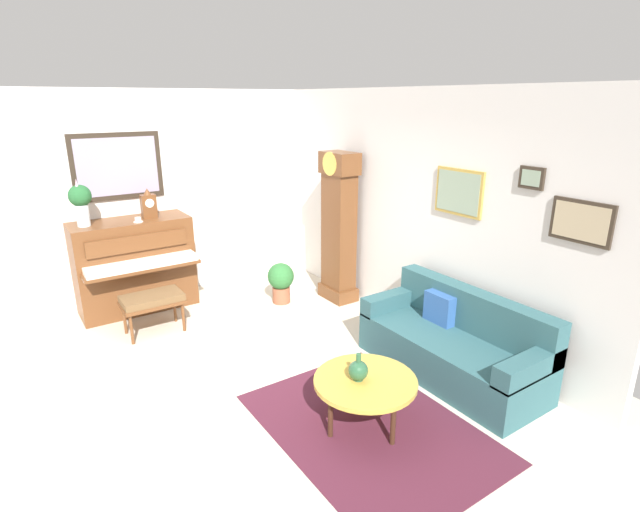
{
  "coord_description": "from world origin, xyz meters",
  "views": [
    {
      "loc": [
        4.1,
        -1.67,
        2.68
      ],
      "look_at": [
        -0.03,
        1.12,
        1.07
      ],
      "focal_mm": 27.45,
      "sensor_mm": 36.0,
      "label": 1
    }
  ],
  "objects_px": {
    "mantel_clock": "(149,205)",
    "teacup": "(138,220)",
    "grandfather_clock": "(339,232)",
    "piano_bench": "(152,301)",
    "potted_plant": "(281,280)",
    "couch": "(454,344)",
    "green_jug": "(358,370)",
    "piano": "(135,265)",
    "coffee_table": "(365,382)",
    "flower_vase": "(80,200)"
  },
  "relations": [
    {
      "from": "piano",
      "to": "piano_bench",
      "type": "bearing_deg",
      "value": -2.53
    },
    {
      "from": "piano_bench",
      "to": "flower_vase",
      "type": "xyz_separation_m",
      "value": [
        -0.82,
        -0.49,
        1.12
      ]
    },
    {
      "from": "grandfather_clock",
      "to": "couch",
      "type": "bearing_deg",
      "value": -4.73
    },
    {
      "from": "grandfather_clock",
      "to": "green_jug",
      "type": "bearing_deg",
      "value": -32.64
    },
    {
      "from": "mantel_clock",
      "to": "potted_plant",
      "type": "bearing_deg",
      "value": 58.09
    },
    {
      "from": "teacup",
      "to": "mantel_clock",
      "type": "bearing_deg",
      "value": 130.11
    },
    {
      "from": "green_jug",
      "to": "couch",
      "type": "bearing_deg",
      "value": 93.94
    },
    {
      "from": "mantel_clock",
      "to": "teacup",
      "type": "bearing_deg",
      "value": -49.89
    },
    {
      "from": "couch",
      "to": "piano_bench",
      "type": "bearing_deg",
      "value": -139.17
    },
    {
      "from": "couch",
      "to": "teacup",
      "type": "relative_size",
      "value": 16.38
    },
    {
      "from": "piano",
      "to": "coffee_table",
      "type": "xyz_separation_m",
      "value": [
        3.56,
        0.97,
        -0.23
      ]
    },
    {
      "from": "piano_bench",
      "to": "green_jug",
      "type": "xyz_separation_m",
      "value": [
        2.7,
        0.95,
        0.09
      ]
    },
    {
      "from": "mantel_clock",
      "to": "flower_vase",
      "type": "relative_size",
      "value": 0.66
    },
    {
      "from": "potted_plant",
      "to": "teacup",
      "type": "bearing_deg",
      "value": -114.29
    },
    {
      "from": "mantel_clock",
      "to": "couch",
      "type": "bearing_deg",
      "value": 29.77
    },
    {
      "from": "coffee_table",
      "to": "potted_plant",
      "type": "distance_m",
      "value": 2.76
    },
    {
      "from": "green_jug",
      "to": "piano",
      "type": "bearing_deg",
      "value": -165.45
    },
    {
      "from": "piano",
      "to": "teacup",
      "type": "xyz_separation_m",
      "value": [
        0.16,
        0.07,
        0.62
      ]
    },
    {
      "from": "grandfather_clock",
      "to": "potted_plant",
      "type": "bearing_deg",
      "value": -113.46
    },
    {
      "from": "couch",
      "to": "potted_plant",
      "type": "relative_size",
      "value": 3.39
    },
    {
      "from": "grandfather_clock",
      "to": "green_jug",
      "type": "xyz_separation_m",
      "value": [
        2.32,
        -1.49,
        -0.46
      ]
    },
    {
      "from": "couch",
      "to": "green_jug",
      "type": "height_order",
      "value": "couch"
    },
    {
      "from": "couch",
      "to": "potted_plant",
      "type": "xyz_separation_m",
      "value": [
        -2.55,
        -0.55,
        0.01
      ]
    },
    {
      "from": "coffee_table",
      "to": "mantel_clock",
      "type": "relative_size",
      "value": 2.32
    },
    {
      "from": "couch",
      "to": "mantel_clock",
      "type": "height_order",
      "value": "mantel_clock"
    },
    {
      "from": "piano",
      "to": "coffee_table",
      "type": "relative_size",
      "value": 1.64
    },
    {
      "from": "piano",
      "to": "mantel_clock",
      "type": "distance_m",
      "value": 0.81
    },
    {
      "from": "piano",
      "to": "green_jug",
      "type": "bearing_deg",
      "value": 14.55
    },
    {
      "from": "grandfather_clock",
      "to": "flower_vase",
      "type": "xyz_separation_m",
      "value": [
        -1.2,
        -2.93,
        0.56
      ]
    },
    {
      "from": "piano_bench",
      "to": "potted_plant",
      "type": "height_order",
      "value": "potted_plant"
    },
    {
      "from": "piano",
      "to": "couch",
      "type": "height_order",
      "value": "piano"
    },
    {
      "from": "piano",
      "to": "couch",
      "type": "distance_m",
      "value": 4.1
    },
    {
      "from": "potted_plant",
      "to": "coffee_table",
      "type": "bearing_deg",
      "value": -14.73
    },
    {
      "from": "coffee_table",
      "to": "potted_plant",
      "type": "height_order",
      "value": "potted_plant"
    },
    {
      "from": "piano",
      "to": "teacup",
      "type": "relative_size",
      "value": 12.41
    },
    {
      "from": "coffee_table",
      "to": "grandfather_clock",
      "type": "bearing_deg",
      "value": 148.66
    },
    {
      "from": "teacup",
      "to": "potted_plant",
      "type": "height_order",
      "value": "teacup"
    },
    {
      "from": "grandfather_clock",
      "to": "potted_plant",
      "type": "distance_m",
      "value": 1.02
    },
    {
      "from": "potted_plant",
      "to": "couch",
      "type": "bearing_deg",
      "value": 12.12
    },
    {
      "from": "coffee_table",
      "to": "piano",
      "type": "bearing_deg",
      "value": -164.8
    },
    {
      "from": "piano_bench",
      "to": "teacup",
      "type": "distance_m",
      "value": 1.06
    },
    {
      "from": "coffee_table",
      "to": "green_jug",
      "type": "bearing_deg",
      "value": -123.56
    },
    {
      "from": "coffee_table",
      "to": "flower_vase",
      "type": "xyz_separation_m",
      "value": [
        -3.55,
        -1.49,
        1.14
      ]
    },
    {
      "from": "piano",
      "to": "green_jug",
      "type": "relative_size",
      "value": 6.0
    },
    {
      "from": "piano_bench",
      "to": "coffee_table",
      "type": "relative_size",
      "value": 0.8
    },
    {
      "from": "grandfather_clock",
      "to": "potted_plant",
      "type": "xyz_separation_m",
      "value": [
        -0.32,
        -0.73,
        -0.64
      ]
    },
    {
      "from": "coffee_table",
      "to": "potted_plant",
      "type": "relative_size",
      "value": 1.57
    },
    {
      "from": "grandfather_clock",
      "to": "piano_bench",
      "type": "bearing_deg",
      "value": -98.75
    },
    {
      "from": "coffee_table",
      "to": "flower_vase",
      "type": "relative_size",
      "value": 1.52
    },
    {
      "from": "piano_bench",
      "to": "coffee_table",
      "type": "xyz_separation_m",
      "value": [
        2.73,
        1.0,
        -0.02
      ]
    }
  ]
}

